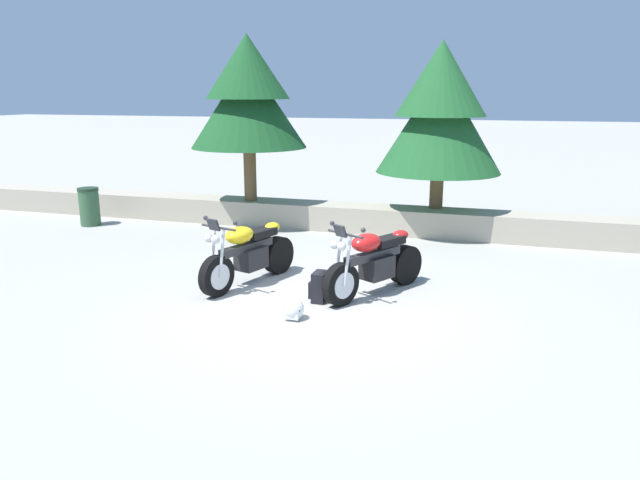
{
  "coord_description": "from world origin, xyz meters",
  "views": [
    {
      "loc": [
        2.33,
        -7.63,
        2.95
      ],
      "look_at": [
        -0.34,
        1.2,
        0.65
      ],
      "focal_mm": 33.41,
      "sensor_mm": 36.0,
      "label": 1
    }
  ],
  "objects_px": {
    "rider_backpack": "(319,285)",
    "trash_bin": "(89,207)",
    "rider_helmet": "(294,310)",
    "pine_tree_far_left": "(248,94)",
    "motorcycle_yellow_near_left": "(248,254)",
    "motorcycle_red_centre": "(374,263)",
    "pine_tree_mid_left": "(440,110)"
  },
  "relations": [
    {
      "from": "rider_backpack",
      "to": "trash_bin",
      "type": "distance_m",
      "value": 7.27
    },
    {
      "from": "rider_helmet",
      "to": "pine_tree_far_left",
      "type": "height_order",
      "value": "pine_tree_far_left"
    },
    {
      "from": "motorcycle_yellow_near_left",
      "to": "rider_helmet",
      "type": "xyz_separation_m",
      "value": [
        1.18,
        -1.21,
        -0.35
      ]
    },
    {
      "from": "motorcycle_red_centre",
      "to": "rider_helmet",
      "type": "height_order",
      "value": "motorcycle_red_centre"
    },
    {
      "from": "motorcycle_yellow_near_left",
      "to": "motorcycle_red_centre",
      "type": "distance_m",
      "value": 1.99
    },
    {
      "from": "motorcycle_yellow_near_left",
      "to": "rider_backpack",
      "type": "bearing_deg",
      "value": -18.58
    },
    {
      "from": "motorcycle_red_centre",
      "to": "rider_backpack",
      "type": "bearing_deg",
      "value": -142.0
    },
    {
      "from": "rider_helmet",
      "to": "trash_bin",
      "type": "height_order",
      "value": "trash_bin"
    },
    {
      "from": "rider_backpack",
      "to": "pine_tree_far_left",
      "type": "bearing_deg",
      "value": 123.58
    },
    {
      "from": "rider_backpack",
      "to": "trash_bin",
      "type": "xyz_separation_m",
      "value": [
        -6.46,
        3.35,
        0.19
      ]
    },
    {
      "from": "pine_tree_far_left",
      "to": "rider_helmet",
      "type": "bearing_deg",
      "value": -61.5
    },
    {
      "from": "rider_helmet",
      "to": "pine_tree_mid_left",
      "type": "bearing_deg",
      "value": 77.4
    },
    {
      "from": "rider_backpack",
      "to": "trash_bin",
      "type": "bearing_deg",
      "value": 152.59
    },
    {
      "from": "motorcycle_red_centre",
      "to": "rider_helmet",
      "type": "xyz_separation_m",
      "value": [
        -0.81,
        -1.31,
        -0.35
      ]
    },
    {
      "from": "motorcycle_yellow_near_left",
      "to": "motorcycle_red_centre",
      "type": "xyz_separation_m",
      "value": [
        1.98,
        0.09,
        0.0
      ]
    },
    {
      "from": "motorcycle_yellow_near_left",
      "to": "pine_tree_far_left",
      "type": "relative_size",
      "value": 0.55
    },
    {
      "from": "rider_backpack",
      "to": "pine_tree_mid_left",
      "type": "distance_m",
      "value": 5.49
    },
    {
      "from": "pine_tree_far_left",
      "to": "trash_bin",
      "type": "relative_size",
      "value": 4.22
    },
    {
      "from": "rider_backpack",
      "to": "rider_helmet",
      "type": "bearing_deg",
      "value": -99.13
    },
    {
      "from": "motorcycle_red_centre",
      "to": "rider_backpack",
      "type": "height_order",
      "value": "motorcycle_red_centre"
    },
    {
      "from": "rider_backpack",
      "to": "rider_helmet",
      "type": "height_order",
      "value": "rider_backpack"
    },
    {
      "from": "motorcycle_yellow_near_left",
      "to": "trash_bin",
      "type": "height_order",
      "value": "motorcycle_yellow_near_left"
    },
    {
      "from": "pine_tree_far_left",
      "to": "pine_tree_mid_left",
      "type": "xyz_separation_m",
      "value": [
        4.13,
        0.31,
        -0.32
      ]
    },
    {
      "from": "rider_backpack",
      "to": "pine_tree_far_left",
      "type": "distance_m",
      "value": 6.04
    },
    {
      "from": "rider_helmet",
      "to": "pine_tree_far_left",
      "type": "xyz_separation_m",
      "value": [
        -2.87,
        5.29,
        2.77
      ]
    },
    {
      "from": "motorcycle_red_centre",
      "to": "trash_bin",
      "type": "relative_size",
      "value": 2.17
    },
    {
      "from": "rider_backpack",
      "to": "motorcycle_yellow_near_left",
      "type": "bearing_deg",
      "value": 161.42
    },
    {
      "from": "pine_tree_far_left",
      "to": "rider_backpack",
      "type": "bearing_deg",
      "value": -56.42
    },
    {
      "from": "pine_tree_mid_left",
      "to": "trash_bin",
      "type": "relative_size",
      "value": 3.98
    },
    {
      "from": "motorcycle_red_centre",
      "to": "rider_backpack",
      "type": "xyz_separation_m",
      "value": [
        -0.68,
        -0.53,
        -0.24
      ]
    },
    {
      "from": "pine_tree_mid_left",
      "to": "trash_bin",
      "type": "distance_m",
      "value": 8.02
    },
    {
      "from": "pine_tree_far_left",
      "to": "trash_bin",
      "type": "xyz_separation_m",
      "value": [
        -3.46,
        -1.17,
        -2.47
      ]
    }
  ]
}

